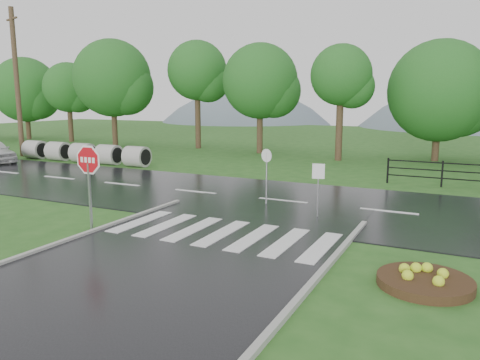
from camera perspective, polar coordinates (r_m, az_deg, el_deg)
The scene contains 11 objects.
ground at distance 10.10m, azimuth -16.16°, elevation -13.79°, with size 120.00×120.00×0.00m, color #295C1E.
main_road at distance 18.36m, azimuth 5.25°, elevation -2.64°, with size 90.00×8.00×0.04m, color black.
crosswalk at distance 13.93m, azimuth -2.18°, elevation -6.46°, with size 6.50×2.80×0.02m.
hills at distance 74.42m, azimuth 23.12°, elevation -6.02°, with size 102.00×48.00×48.00m.
treeline at distance 31.47m, azimuth 16.16°, elevation 2.31°, with size 83.20×5.20×10.00m.
culvert_pipes at distance 30.87m, azimuth -18.61°, elevation 3.16°, with size 9.70×1.20×1.20m.
stop_sign at distance 14.90m, azimuth -17.99°, elevation 1.47°, with size 1.23×0.06×2.77m.
flower_bed at distance 11.01m, azimuth 21.62°, elevation -11.25°, with size 2.01×2.01×0.40m.
reg_sign_small at distance 15.72m, azimuth 9.53°, elevation 0.11°, with size 0.41×0.10×1.86m.
reg_sign_round at distance 17.50m, azimuth 3.25°, elevation 1.29°, with size 0.48×0.18×2.13m.
utility_pole_west at distance 35.56m, azimuth -25.55°, elevation 10.71°, with size 1.70×0.69×9.89m.
Camera 1 is at (6.36, -6.75, 4.01)m, focal length 35.00 mm.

